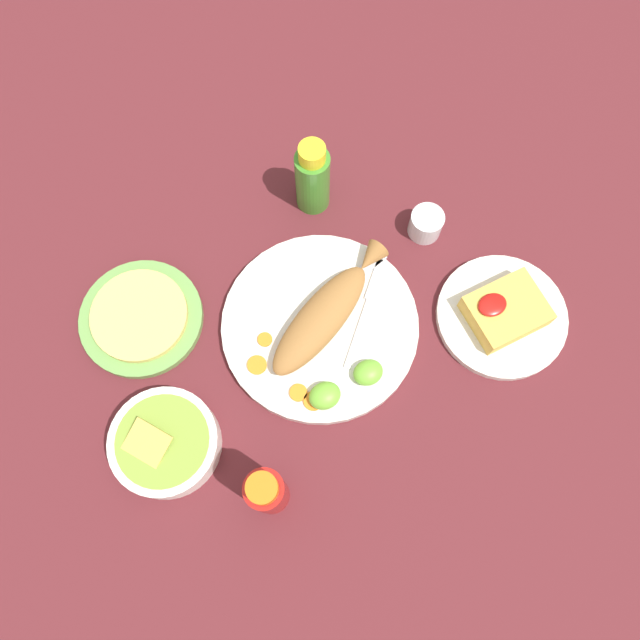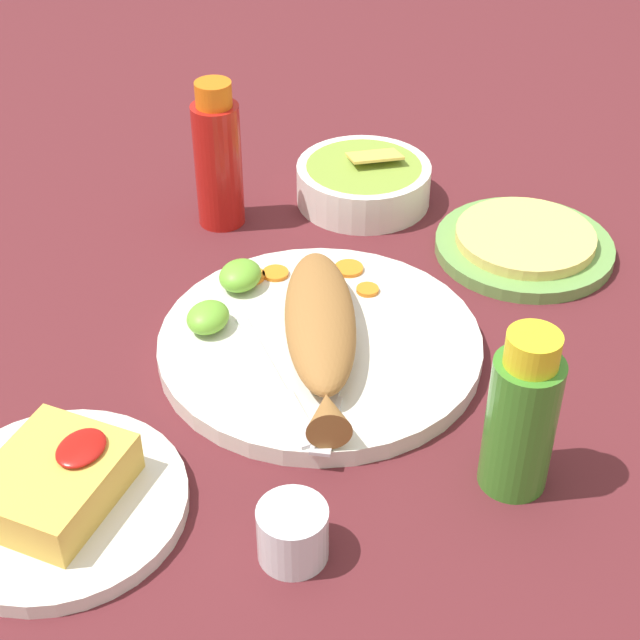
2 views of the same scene
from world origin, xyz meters
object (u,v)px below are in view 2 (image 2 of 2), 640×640
(hot_sauce_bottle_red, at_px, (218,159))
(tortilla_plate, at_px, (524,247))
(hot_sauce_bottle_green, at_px, (522,417))
(guacamole_bowl, at_px, (364,181))
(side_plate_fries, at_px, (59,504))
(fried_fish, at_px, (321,328))
(main_plate, at_px, (320,345))
(fork_far, at_px, (278,386))
(fork_near, at_px, (334,390))
(salt_cup, at_px, (293,536))

(hot_sauce_bottle_red, bearing_deg, tortilla_plate, -78.49)
(hot_sauce_bottle_green, bearing_deg, guacamole_bowl, 36.03)
(hot_sauce_bottle_red, height_order, side_plate_fries, hot_sauce_bottle_red)
(fried_fish, bearing_deg, hot_sauce_bottle_red, 21.31)
(hot_sauce_bottle_red, distance_m, tortilla_plate, 0.34)
(main_plate, xyz_separation_m, hot_sauce_bottle_red, (0.17, 0.19, 0.07))
(fried_fish, distance_m, fork_far, 0.07)
(hot_sauce_bottle_red, bearing_deg, fork_far, -143.56)
(main_plate, relative_size, tortilla_plate, 1.59)
(fork_far, xyz_separation_m, hot_sauce_bottle_green, (-0.01, -0.21, 0.05))
(hot_sauce_bottle_red, bearing_deg, fork_near, -135.71)
(main_plate, xyz_separation_m, side_plate_fries, (-0.26, 0.11, -0.00))
(main_plate, height_order, fork_near, fork_near)
(fork_far, distance_m, hot_sauce_bottle_red, 0.32)
(fried_fish, relative_size, hot_sauce_bottle_green, 1.70)
(main_plate, xyz_separation_m, salt_cup, (-0.23, -0.07, 0.01))
(main_plate, height_order, hot_sauce_bottle_green, hot_sauce_bottle_green)
(hot_sauce_bottle_green, relative_size, side_plate_fries, 0.73)
(fork_near, distance_m, side_plate_fries, 0.25)
(main_plate, height_order, salt_cup, salt_cup)
(fried_fish, distance_m, hot_sauce_bottle_green, 0.22)
(fork_near, bearing_deg, fork_far, -87.14)
(fork_near, bearing_deg, salt_cup, -2.16)
(fork_near, relative_size, salt_cup, 3.42)
(fried_fish, height_order, hot_sauce_bottle_green, hot_sauce_bottle_green)
(hot_sauce_bottle_red, distance_m, side_plate_fries, 0.45)
(fork_far, bearing_deg, hot_sauce_bottle_red, 171.91)
(salt_cup, bearing_deg, guacamole_bowl, 15.05)
(hot_sauce_bottle_red, height_order, tortilla_plate, hot_sauce_bottle_red)
(fried_fish, relative_size, side_plate_fries, 1.25)
(main_plate, xyz_separation_m, guacamole_bowl, (0.28, 0.06, 0.02))
(hot_sauce_bottle_red, height_order, hot_sauce_bottle_green, hot_sauce_bottle_red)
(main_plate, height_order, fried_fish, fried_fish)
(fork_near, distance_m, hot_sauce_bottle_green, 0.17)
(fried_fish, bearing_deg, hot_sauce_bottle_green, -137.05)
(fried_fish, xyz_separation_m, side_plate_fries, (-0.25, 0.12, -0.03))
(hot_sauce_bottle_red, xyz_separation_m, salt_cup, (-0.40, -0.27, -0.06))
(hot_sauce_bottle_green, xyz_separation_m, salt_cup, (-0.14, 0.13, -0.05))
(side_plate_fries, height_order, guacamole_bowl, guacamole_bowl)
(fork_far, xyz_separation_m, tortilla_plate, (0.32, -0.14, -0.01))
(tortilla_plate, bearing_deg, fork_far, 156.06)
(side_plate_fries, bearing_deg, fork_far, -30.53)
(fork_far, height_order, hot_sauce_bottle_green, hot_sauce_bottle_green)
(tortilla_plate, bearing_deg, hot_sauce_bottle_green, -168.23)
(hot_sauce_bottle_green, bearing_deg, main_plate, 66.29)
(guacamole_bowl, bearing_deg, fried_fish, -166.83)
(fork_near, distance_m, fork_far, 0.05)
(salt_cup, relative_size, side_plate_fries, 0.26)
(guacamole_bowl, bearing_deg, fork_far, -171.06)
(main_plate, bearing_deg, fried_fish, -154.39)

